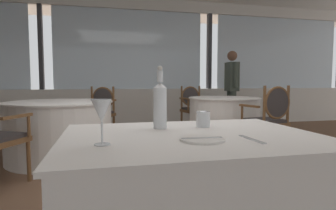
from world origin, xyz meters
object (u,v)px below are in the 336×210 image
at_px(dining_chair_0_0, 194,105).
at_px(dining_chair_1_1, 99,109).
at_px(dining_chair_0_1, 270,115).
at_px(wine_glass, 102,112).
at_px(water_bottle, 160,103).
at_px(water_tumbler, 203,119).
at_px(diner_person_0, 232,85).
at_px(side_plate, 202,139).

height_order(dining_chair_0_0, dining_chair_1_1, dining_chair_1_1).
xyz_separation_m(dining_chair_0_0, dining_chair_0_1, (0.40, -1.97, 0.01)).
bearing_deg(wine_glass, water_bottle, 48.77).
xyz_separation_m(water_tumbler, dining_chair_0_0, (1.20, 3.80, -0.24)).
relative_size(dining_chair_0_1, diner_person_0, 0.58).
distance_m(water_bottle, wine_glass, 0.46).
xyz_separation_m(side_plate, diner_person_0, (2.28, 4.46, 0.19)).
bearing_deg(dining_chair_1_1, wine_glass, 27.49).
relative_size(wine_glass, dining_chair_0_0, 0.20).
distance_m(water_bottle, dining_chair_0_0, 4.08).
relative_size(water_tumbler, diner_person_0, 0.05).
xyz_separation_m(side_plate, dining_chair_0_0, (1.33, 4.15, -0.21)).
distance_m(water_bottle, dining_chair_1_1, 3.40).
height_order(wine_glass, water_tumbler, wine_glass).
relative_size(water_bottle, wine_glass, 1.85).
height_order(side_plate, dining_chair_0_1, dining_chair_0_1).
height_order(wine_glass, dining_chair_0_1, dining_chair_0_1).
distance_m(side_plate, dining_chair_1_1, 3.75).
relative_size(side_plate, wine_glass, 1.06).
distance_m(side_plate, water_bottle, 0.39).
xyz_separation_m(dining_chair_0_0, diner_person_0, (0.95, 0.31, 0.39)).
bearing_deg(water_tumbler, dining_chair_0_0, 72.50).
bearing_deg(wine_glass, diner_person_0, 58.81).
bearing_deg(water_tumbler, water_bottle, 178.75).
distance_m(wine_glass, water_tumbler, 0.65).
xyz_separation_m(wine_glass, dining_chair_1_1, (-0.04, 3.71, -0.33)).
relative_size(water_bottle, dining_chair_0_0, 0.36).
bearing_deg(dining_chair_0_0, dining_chair_1_1, -87.85).
height_order(water_tumbler, dining_chair_1_1, dining_chair_1_1).
bearing_deg(wine_glass, dining_chair_0_0, 67.17).
height_order(wine_glass, dining_chair_1_1, wine_glass).
relative_size(dining_chair_0_0, dining_chair_1_1, 1.00).
relative_size(dining_chair_0_0, diner_person_0, 0.56).
height_order(water_tumbler, dining_chair_0_1, dining_chair_0_1).
xyz_separation_m(water_bottle, dining_chair_0_0, (1.44, 3.80, -0.34)).
height_order(water_bottle, dining_chair_0_1, water_bottle).
bearing_deg(wine_glass, side_plate, -1.00).
height_order(side_plate, diner_person_0, diner_person_0).
height_order(water_bottle, dining_chair_1_1, water_bottle).
relative_size(water_tumbler, dining_chair_1_1, 0.09).
bearing_deg(dining_chair_0_0, side_plate, -29.27).
xyz_separation_m(wine_glass, diner_person_0, (2.70, 4.45, 0.06)).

